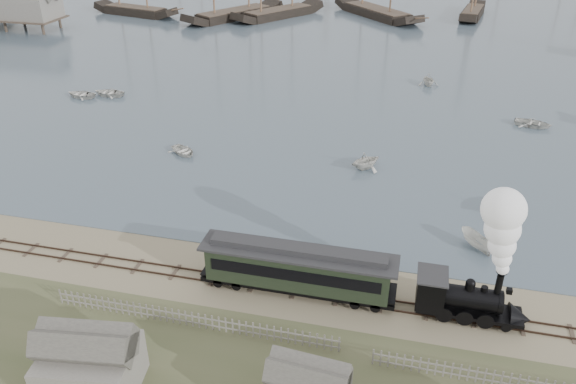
# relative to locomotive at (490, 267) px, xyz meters

# --- Properties ---
(ground) EXTENTS (600.00, 600.00, 0.00)m
(ground) POSITION_rel_locomotive_xyz_m (-11.34, 2.00, -4.22)
(ground) COLOR tan
(ground) RESTS_ON ground
(rail_track) EXTENTS (120.00, 1.80, 0.16)m
(rail_track) POSITION_rel_locomotive_xyz_m (-11.34, 0.00, -4.18)
(rail_track) COLOR #35251D
(rail_track) RESTS_ON ground
(picket_fence_west) EXTENTS (19.00, 0.10, 1.20)m
(picket_fence_west) POSITION_rel_locomotive_xyz_m (-17.84, -5.00, -4.22)
(picket_fence_west) COLOR gray
(picket_fence_west) RESTS_ON ground
(locomotive) EXTENTS (7.34, 2.74, 9.15)m
(locomotive) POSITION_rel_locomotive_xyz_m (0.00, 0.00, 0.00)
(locomotive) COLOR black
(locomotive) RESTS_ON ground
(passenger_coach) EXTENTS (13.43, 2.59, 3.26)m
(passenger_coach) POSITION_rel_locomotive_xyz_m (-12.15, -0.00, -2.16)
(passenger_coach) COLOR black
(passenger_coach) RESTS_ON ground
(beached_dinghy) EXTENTS (3.61, 4.57, 0.85)m
(beached_dinghy) POSITION_rel_locomotive_xyz_m (-15.67, 2.33, -3.80)
(beached_dinghy) COLOR silver
(beached_dinghy) RESTS_ON ground
(rowboat_0) EXTENTS (4.01, 4.24, 0.71)m
(rowboat_0) POSITION_rel_locomotive_xyz_m (-28.66, 18.96, -3.81)
(rowboat_0) COLOR silver
(rowboat_0) RESTS_ON harbor_water
(rowboat_1) EXTENTS (4.40, 4.41, 1.76)m
(rowboat_1) POSITION_rel_locomotive_xyz_m (-9.83, 20.07, -3.28)
(rowboat_1) COLOR silver
(rowboat_1) RESTS_ON harbor_water
(rowboat_2) EXTENTS (3.12, 3.09, 1.23)m
(rowboat_2) POSITION_rel_locomotive_xyz_m (0.16, 8.31, -3.55)
(rowboat_2) COLOR silver
(rowboat_2) RESTS_ON harbor_water
(rowboat_3) EXTENTS (3.80, 4.67, 0.85)m
(rowboat_3) POSITION_rel_locomotive_xyz_m (7.75, 35.50, -3.74)
(rowboat_3) COLOR silver
(rowboat_3) RESTS_ON harbor_water
(rowboat_4) EXTENTS (4.10, 4.02, 1.64)m
(rowboat_4) POSITION_rel_locomotive_xyz_m (2.27, 14.62, -3.34)
(rowboat_4) COLOR silver
(rowboat_4) RESTS_ON harbor_water
(rowboat_6) EXTENTS (3.23, 4.35, 0.86)m
(rowboat_6) POSITION_rel_locomotive_xyz_m (-45.43, 33.56, -3.73)
(rowboat_6) COLOR silver
(rowboat_6) RESTS_ON harbor_water
(rowboat_7) EXTENTS (3.89, 3.60, 1.69)m
(rowboat_7) POSITION_rel_locomotive_xyz_m (-4.41, 47.85, -3.32)
(rowboat_7) COLOR silver
(rowboat_7) RESTS_ON harbor_water
(rowboat_8) EXTENTS (3.34, 4.33, 0.83)m
(rowboat_8) POSITION_rel_locomotive_xyz_m (-48.70, 32.15, -3.75)
(rowboat_8) COLOR silver
(rowboat_8) RESTS_ON harbor_water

